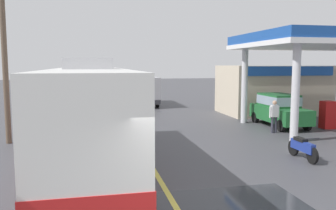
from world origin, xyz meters
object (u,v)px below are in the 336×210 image
car_at_pump (279,108)px  motorcycle_parked_forecourt (302,148)px  car_trailing_behind_bus (96,99)px  pedestrian_by_shop (265,105)px  minibus_opposing_lane (143,88)px  pedestrian_near_pump (274,115)px  coach_bus_main (89,118)px

car_at_pump → motorcycle_parked_forecourt: (-2.80, -6.64, -0.57)m
motorcycle_parked_forecourt → car_trailing_behind_bus: 16.37m
car_at_pump → pedestrian_by_shop: car_at_pump is taller
minibus_opposing_lane → pedestrian_near_pump: size_ratio=3.69×
car_at_pump → pedestrian_near_pump: size_ratio=2.53×
minibus_opposing_lane → coach_bus_main: bearing=-103.6°
car_at_pump → coach_bus_main: bearing=-149.7°
coach_bus_main → pedestrian_by_shop: bearing=37.6°
car_at_pump → car_trailing_behind_bus: 12.84m
coach_bus_main → car_at_pump: bearing=30.3°
motorcycle_parked_forecourt → pedestrian_by_shop: pedestrian_by_shop is taller
coach_bus_main → motorcycle_parked_forecourt: bearing=-4.1°
coach_bus_main → car_trailing_behind_bus: (0.40, 14.13, -0.71)m
minibus_opposing_lane → pedestrian_near_pump: bearing=-70.8°
pedestrian_near_pump → car_trailing_behind_bus: size_ratio=0.40×
car_at_pump → motorcycle_parked_forecourt: car_at_pump is taller
car_at_pump → minibus_opposing_lane: bearing=116.7°
minibus_opposing_lane → car_at_pump: bearing=-63.3°
pedestrian_near_pump → car_trailing_behind_bus: (-8.76, 9.78, 0.08)m
coach_bus_main → motorcycle_parked_forecourt: (7.62, -0.55, -1.28)m
car_trailing_behind_bus → pedestrian_by_shop: bearing=-30.1°
minibus_opposing_lane → pedestrian_by_shop: bearing=-57.7°
minibus_opposing_lane → car_trailing_behind_bus: (-3.98, -4.00, -0.46)m
car_at_pump → pedestrian_by_shop: bearing=84.0°
minibus_opposing_lane → pedestrian_by_shop: (6.26, -9.93, -0.54)m
minibus_opposing_lane → pedestrian_near_pump: 14.59m
coach_bus_main → pedestrian_by_shop: size_ratio=6.65×
coach_bus_main → minibus_opposing_lane: size_ratio=1.80×
minibus_opposing_lane → motorcycle_parked_forecourt: size_ratio=3.41×
coach_bus_main → minibus_opposing_lane: coach_bus_main is taller
car_at_pump → motorcycle_parked_forecourt: 7.23m
coach_bus_main → car_at_pump: 12.09m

